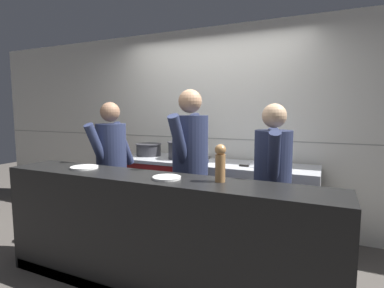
% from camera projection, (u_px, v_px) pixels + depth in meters
% --- Properties ---
extents(ground_plane, '(14.00, 14.00, 0.00)m').
position_uv_depth(ground_plane, '(160.00, 268.00, 2.90)').
color(ground_plane, '#4C4742').
extents(wall_back_tiled, '(8.00, 0.06, 2.60)m').
position_uv_depth(wall_back_tiled, '(213.00, 127.00, 4.02)').
color(wall_back_tiled, silver).
rests_on(wall_back_tiled, ground_plane).
extents(oven_range, '(1.06, 0.71, 0.91)m').
position_uv_depth(oven_range, '(163.00, 191.00, 3.98)').
color(oven_range, maroon).
rests_on(oven_range, ground_plane).
extents(prep_counter, '(1.35, 0.65, 0.89)m').
position_uv_depth(prep_counter, '(256.00, 204.00, 3.46)').
color(prep_counter, '#B7BABF').
rests_on(prep_counter, ground_plane).
extents(pass_counter, '(2.89, 0.45, 0.99)m').
position_uv_depth(pass_counter, '(154.00, 236.00, 2.46)').
color(pass_counter, black).
rests_on(pass_counter, ground_plane).
extents(stock_pot, '(0.35, 0.35, 0.16)m').
position_uv_depth(stock_pot, '(149.00, 149.00, 4.05)').
color(stock_pot, '#2D2D33').
rests_on(stock_pot, oven_range).
extents(sauce_pot, '(0.33, 0.33, 0.22)m').
position_uv_depth(sauce_pot, '(181.00, 150.00, 3.77)').
color(sauce_pot, '#2D2D33').
rests_on(sauce_pot, oven_range).
extents(mixing_bowl_steel, '(0.23, 0.23, 0.08)m').
position_uv_depth(mixing_bowl_steel, '(257.00, 161.00, 3.46)').
color(mixing_bowl_steel, '#B7BABF').
rests_on(mixing_bowl_steel, prep_counter).
extents(chefs_knife, '(0.33, 0.05, 0.02)m').
position_uv_depth(chefs_knife, '(251.00, 167.00, 3.32)').
color(chefs_knife, '#B7BABF').
rests_on(chefs_knife, prep_counter).
extents(plated_dish_main, '(0.25, 0.25, 0.02)m').
position_uv_depth(plated_dish_main, '(84.00, 167.00, 2.75)').
color(plated_dish_main, white).
rests_on(plated_dish_main, pass_counter).
extents(plated_dish_appetiser, '(0.22, 0.22, 0.02)m').
position_uv_depth(plated_dish_appetiser, '(167.00, 178.00, 2.33)').
color(plated_dish_appetiser, white).
rests_on(plated_dish_appetiser, pass_counter).
extents(pepper_mill, '(0.08, 0.08, 0.28)m').
position_uv_depth(pepper_mill, '(220.00, 162.00, 2.22)').
color(pepper_mill, '#AD7A47').
rests_on(pepper_mill, pass_counter).
extents(chef_head_cook, '(0.36, 0.71, 1.61)m').
position_uv_depth(chef_head_cook, '(112.00, 167.00, 3.32)').
color(chef_head_cook, black).
rests_on(chef_head_cook, ground_plane).
extents(chef_sous, '(0.37, 0.75, 1.72)m').
position_uv_depth(chef_sous, '(190.00, 168.00, 2.95)').
color(chef_sous, black).
rests_on(chef_sous, ground_plane).
extents(chef_line, '(0.38, 0.69, 1.58)m').
position_uv_depth(chef_line, '(272.00, 184.00, 2.62)').
color(chef_line, black).
rests_on(chef_line, ground_plane).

